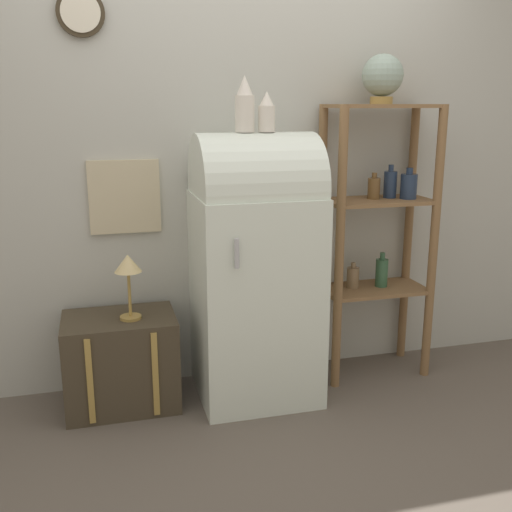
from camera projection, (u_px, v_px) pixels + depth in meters
name	position (u px, v px, depth m)	size (l,w,h in m)	color
ground_plane	(268.00, 414.00, 3.13)	(12.00, 12.00, 0.00)	#60564C
wall_back	(240.00, 145.00, 3.33)	(7.00, 0.09, 2.70)	#B7B7AD
refrigerator	(255.00, 263.00, 3.19)	(0.63, 0.62, 1.44)	silver
suitcase_trunk	(121.00, 361.00, 3.18)	(0.58, 0.42, 0.50)	#423828
shelf_unit	(378.00, 225.00, 3.44)	(0.62, 0.34, 1.57)	olive
globe	(382.00, 76.00, 3.24)	(0.22, 0.22, 0.26)	#AD8942
vase_left	(245.00, 106.00, 2.97)	(0.10, 0.10, 0.28)	silver
vase_center	(267.00, 113.00, 3.00)	(0.09, 0.09, 0.20)	silver
desk_lamp	(128.00, 270.00, 3.03)	(0.14, 0.14, 0.34)	#AD8942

